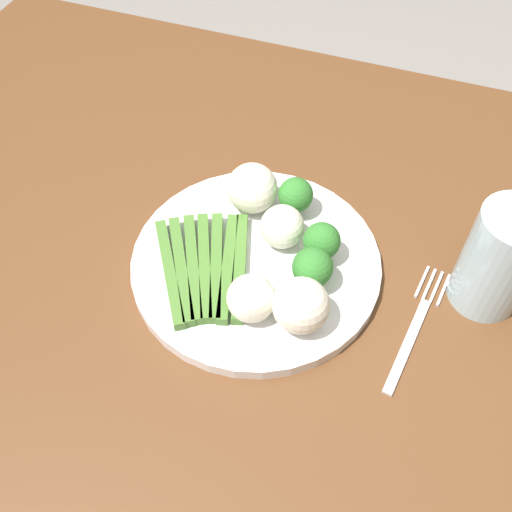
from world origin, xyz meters
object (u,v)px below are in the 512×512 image
at_px(cauliflower_front_left, 282,227).
at_px(fork, 416,326).
at_px(plate, 256,263).
at_px(broccoli_outer_edge, 322,241).
at_px(broccoli_left, 312,268).
at_px(broccoli_back, 296,195).
at_px(cauliflower_near_fork, 252,188).
at_px(dining_table, 250,318).
at_px(asparagus_bundle, 205,267).
at_px(cauliflower_mid, 301,306).
at_px(water_glass, 500,260).
at_px(cauliflower_near_center, 251,298).

distance_m(cauliflower_front_left, fork, 0.18).
relative_size(plate, broccoli_outer_edge, 5.56).
height_order(broccoli_left, cauliflower_front_left, broccoli_left).
relative_size(broccoli_back, cauliflower_near_fork, 0.84).
height_order(dining_table, broccoli_left, broccoli_left).
height_order(broccoli_left, cauliflower_near_fork, cauliflower_near_fork).
xyz_separation_m(asparagus_bundle, broccoli_outer_edge, (0.11, 0.06, 0.02)).
bearing_deg(cauliflower_mid, plate, 138.76).
distance_m(broccoli_outer_edge, water_glass, 0.18).
relative_size(cauliflower_near_fork, water_glass, 0.47).
distance_m(asparagus_bundle, cauliflower_mid, 0.12).
bearing_deg(cauliflower_near_fork, cauliflower_mid, -53.21).
distance_m(asparagus_bundle, broccoli_outer_edge, 0.13).
bearing_deg(fork, broccoli_outer_edge, 78.48).
distance_m(dining_table, cauliflower_near_center, 0.18).
bearing_deg(cauliflower_near_fork, broccoli_back, 8.34).
xyz_separation_m(asparagus_bundle, cauliflower_near_center, (0.06, -0.03, 0.02)).
xyz_separation_m(dining_table, broccoli_back, (0.03, 0.07, 0.17)).
height_order(cauliflower_near_fork, fork, cauliflower_near_fork).
relative_size(asparagus_bundle, cauliflower_near_fork, 2.78).
xyz_separation_m(broccoli_back, cauliflower_mid, (0.05, -0.14, 0.00)).
bearing_deg(dining_table, broccoli_outer_edge, 13.58).
height_order(broccoli_back, fork, broccoli_back).
xyz_separation_m(cauliflower_mid, fork, (0.11, 0.04, -0.04)).
xyz_separation_m(plate, broccoli_left, (0.07, -0.01, 0.04)).
height_order(asparagus_bundle, cauliflower_near_center, cauliflower_near_center).
bearing_deg(cauliflower_near_center, broccoli_back, 89.95).
xyz_separation_m(dining_table, water_glass, (0.25, 0.04, 0.19)).
distance_m(broccoli_outer_edge, cauliflower_near_center, 0.10).
xyz_separation_m(broccoli_outer_edge, cauliflower_front_left, (-0.05, 0.01, -0.00)).
relative_size(cauliflower_front_left, water_glass, 0.40).
height_order(cauliflower_near_fork, cauliflower_front_left, cauliflower_near_fork).
bearing_deg(cauliflower_near_center, plate, 105.73).
height_order(dining_table, broccoli_outer_edge, broccoli_outer_edge).
height_order(dining_table, cauliflower_near_fork, cauliflower_near_fork).
relative_size(broccoli_outer_edge, water_glass, 0.40).
relative_size(asparagus_bundle, broccoli_back, 3.32).
xyz_separation_m(asparagus_bundle, water_glass, (0.29, 0.08, 0.04)).
height_order(broccoli_outer_edge, water_glass, water_glass).
bearing_deg(broccoli_outer_edge, dining_table, -166.42).
relative_size(dining_table, fork, 6.95).
bearing_deg(cauliflower_near_center, broccoli_outer_edge, 63.04).
bearing_deg(broccoli_back, broccoli_outer_edge, -49.94).
height_order(cauliflower_front_left, water_glass, water_glass).
distance_m(broccoli_back, cauliflower_near_fork, 0.05).
relative_size(cauliflower_front_left, fork, 0.30).
height_order(broccoli_left, broccoli_outer_edge, broccoli_left).
xyz_separation_m(plate, broccoli_outer_edge, (0.07, 0.03, 0.04)).
bearing_deg(plate, broccoli_left, -11.02).
distance_m(broccoli_left, cauliflower_mid, 0.05).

